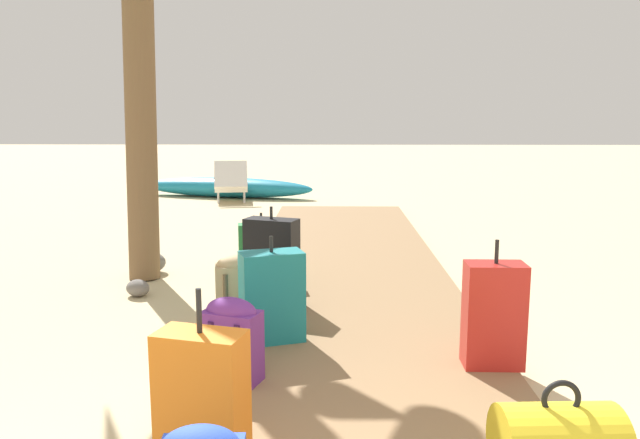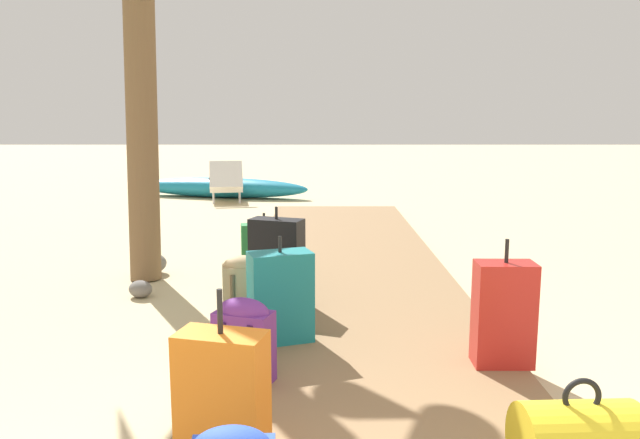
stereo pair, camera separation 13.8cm
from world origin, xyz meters
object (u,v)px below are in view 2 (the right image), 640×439
suitcase_teal (279,297)px  kayak (219,187)px  backpack_purple (242,338)px  backpack_tan (241,288)px  suitcase_red (502,314)px  lounge_chair (225,184)px  suitcase_orange (221,403)px  suitcase_black (275,261)px  suitcase_green (263,252)px

suitcase_teal → kayak: 8.39m
backpack_purple → backpack_tan: (-0.13, 1.02, 0.01)m
backpack_purple → suitcase_red: suitcase_red is taller
backpack_purple → lounge_chair: bearing=99.2°
lounge_chair → kayak: lounge_chair is taller
suitcase_orange → suitcase_black: suitcase_orange is taller
suitcase_teal → suitcase_green: 1.61m
backpack_purple → backpack_tan: bearing=97.5°
backpack_purple → suitcase_orange: (0.02, -0.92, 0.05)m
suitcase_teal → lounge_chair: size_ratio=0.45×
backpack_tan → kayak: size_ratio=0.14×
suitcase_teal → lounge_chair: 7.87m
suitcase_red → lounge_chair: size_ratio=0.49×
suitcase_black → suitcase_red: size_ratio=1.01×
backpack_tan → lounge_chair: (-1.22, 7.37, -0.03)m
suitcase_teal → suitcase_red: suitcase_red is taller
kayak → suitcase_green: bearing=-77.6°
suitcase_black → suitcase_red: bearing=-40.8°
suitcase_green → suitcase_teal: bearing=-81.0°
suitcase_orange → suitcase_black: bearing=88.5°
suitcase_orange → lounge_chair: (-1.38, 9.30, -0.07)m
suitcase_red → kayak: suitcase_red is taller
suitcase_green → lounge_chair: lounge_chair is taller
backpack_tan → suitcase_red: size_ratio=0.65×
suitcase_orange → kayak: bearing=99.1°
suitcase_black → backpack_tan: 0.57m
suitcase_black → suitcase_green: (-0.17, 0.72, -0.08)m
suitcase_orange → lounge_chair: 9.41m
backpack_purple → lounge_chair: lounge_chair is taller
suitcase_orange → backpack_tan: (-0.15, 1.94, -0.04)m
suitcase_teal → suitcase_black: 0.88m
suitcase_teal → backpack_purple: bearing=-104.4°
lounge_chair → suitcase_green: bearing=-78.2°
suitcase_black → kayak: bearing=102.5°
backpack_purple → backpack_tan: 1.03m
backpack_tan → suitcase_green: bearing=87.5°
backpack_purple → suitcase_green: size_ratio=0.78×
suitcase_orange → backpack_tan: suitcase_orange is taller
backpack_purple → suitcase_teal: (0.17, 0.66, 0.05)m
backpack_purple → suitcase_red: size_ratio=0.63×
suitcase_green → suitcase_red: (1.66, -2.00, 0.06)m
suitcase_green → backpack_tan: 1.24m
backpack_tan → suitcase_red: (1.71, -0.76, 0.05)m
suitcase_green → backpack_tan: (-0.05, -1.23, 0.00)m
backpack_tan → kayak: bearing=100.1°
suitcase_red → lounge_chair: (-2.93, 8.13, -0.08)m
lounge_chair → kayak: size_ratio=0.45×
suitcase_teal → lounge_chair: suitcase_teal is taller
suitcase_teal → kayak: (-1.71, 8.22, -0.19)m
backpack_tan → suitcase_red: 1.87m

